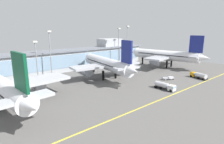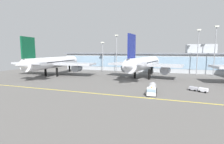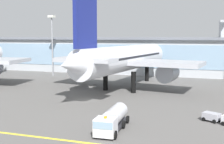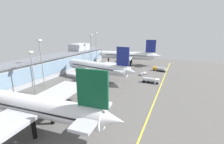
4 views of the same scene
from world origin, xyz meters
name	(u,v)px [view 3 (image 3 of 4)]	position (x,y,z in m)	size (l,w,h in m)	color
ground_plane	(85,100)	(0.00, 0.00, 0.00)	(180.00, 180.00, 0.00)	#5B5956
taxiway_centreline_stripe	(17,134)	(0.00, -22.00, 0.01)	(144.00, 0.50, 0.01)	yellow
terminal_building	(143,54)	(1.82, 44.42, 6.61)	(116.05, 14.00, 17.39)	#ADB2B7
airliner_near_right	(125,59)	(4.31, 13.30, 7.26)	(36.52, 48.78, 19.80)	black
baggage_tug_near	(112,119)	(11.05, -16.62, 1.51)	(3.26, 9.14, 2.90)	black
service_truck_far	(222,118)	(25.23, -8.79, 0.79)	(5.65, 4.06, 1.40)	black
apron_light_mast_west	(52,35)	(-24.14, 29.81, 12.88)	(1.80, 1.80, 19.04)	gray
apron_light_mast_east	(80,27)	(-15.91, 33.16, 15.40)	(1.80, 1.80, 23.53)	gray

